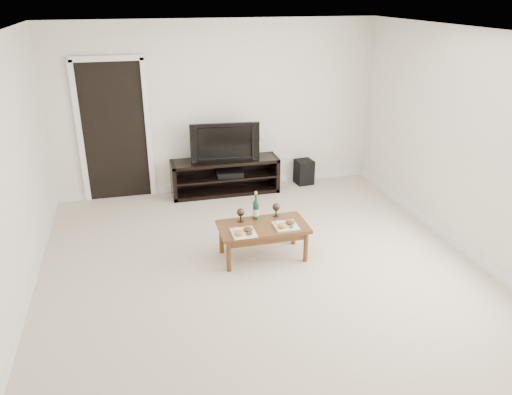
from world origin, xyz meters
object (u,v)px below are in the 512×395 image
(media_console, at_px, (225,176))
(subwoofer, at_px, (304,172))
(television, at_px, (224,141))
(coffee_table, at_px, (263,241))

(media_console, distance_m, subwoofer, 1.34)
(television, distance_m, subwoofer, 1.49)
(subwoofer, bearing_deg, coffee_table, -126.94)
(television, height_order, subwoofer, television)
(subwoofer, height_order, coffee_table, coffee_table)
(media_console, bearing_deg, subwoofer, 3.81)
(coffee_table, bearing_deg, subwoofer, 59.72)
(television, relative_size, subwoofer, 2.60)
(media_console, relative_size, coffee_table, 1.60)
(media_console, height_order, coffee_table, media_console)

